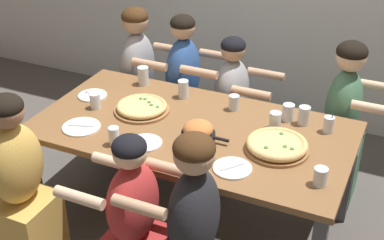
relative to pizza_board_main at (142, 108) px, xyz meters
name	(u,v)px	position (x,y,z in m)	size (l,w,h in m)	color
ground_plane	(192,221)	(0.38, -0.05, -0.78)	(18.00, 18.00, 0.00)	#514C47
dining_table	(192,137)	(0.38, -0.05, -0.10)	(1.96, 1.03, 0.75)	brown
pizza_board_main	(142,108)	(0.00, 0.00, 0.00)	(0.36, 0.36, 0.05)	#996B42
pizza_board_second	(277,145)	(0.94, -0.09, 0.01)	(0.37, 0.37, 0.07)	#996B42
skillet_bowl	(198,131)	(0.47, -0.16, 0.02)	(0.30, 0.21, 0.12)	black
empty_plate_a	(93,95)	(-0.42, 0.05, -0.02)	(0.20, 0.20, 0.02)	white
empty_plate_b	(232,168)	(0.77, -0.37, -0.02)	(0.22, 0.22, 0.02)	white
empty_plate_c	(81,127)	(-0.24, -0.34, -0.02)	(0.24, 0.24, 0.02)	white
empty_plate_d	(145,143)	(0.21, -0.34, -0.02)	(0.20, 0.20, 0.02)	white
cocktail_glass_blue	(329,125)	(1.16, 0.24, 0.02)	(0.06, 0.06, 0.13)	silver
drinking_glass_a	(183,90)	(0.16, 0.30, 0.03)	(0.07, 0.07, 0.12)	silver
drinking_glass_b	(320,177)	(1.24, -0.32, 0.02)	(0.07, 0.07, 0.10)	silver
drinking_glass_c	(275,122)	(0.85, 0.14, 0.02)	(0.07, 0.07, 0.11)	silver
drinking_glass_d	(95,102)	(-0.30, -0.09, 0.02)	(0.07, 0.07, 0.10)	silver
drinking_glass_e	(288,112)	(0.90, 0.28, 0.03)	(0.07, 0.07, 0.11)	silver
drinking_glass_f	(143,76)	(-0.19, 0.36, 0.04)	(0.08, 0.08, 0.13)	silver
drinking_glass_g	(304,117)	(1.00, 0.28, 0.02)	(0.07, 0.07, 0.12)	silver
drinking_glass_h	(234,103)	(0.54, 0.27, 0.02)	(0.07, 0.07, 0.10)	silver
drinking_glass_i	(114,137)	(0.05, -0.42, 0.02)	(0.06, 0.06, 0.11)	silver
diner_far_center	(231,112)	(0.37, 0.69, -0.29)	(0.51, 0.40, 1.09)	#99999E
diner_far_right	(341,128)	(1.18, 0.69, -0.23)	(0.51, 0.40, 1.19)	#477556
diner_near_center	(135,232)	(0.38, -0.78, -0.29)	(0.51, 0.40, 1.09)	#B22D2D
diner_far_midleft	(184,96)	(-0.02, 0.69, -0.24)	(0.51, 0.40, 1.20)	#2D5193
diner_far_left	(139,85)	(-0.42, 0.69, -0.23)	(0.51, 0.40, 1.20)	#99999E
diner_near_left	(21,190)	(-0.38, -0.78, -0.25)	(0.51, 0.40, 1.16)	gold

